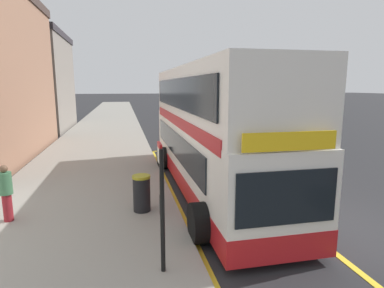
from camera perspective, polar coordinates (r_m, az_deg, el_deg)
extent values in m
plane|color=#28282B|center=(39.47, -4.16, 4.85)|extent=(260.00, 260.00, 0.00)
cube|color=gray|center=(39.11, -14.40, 4.61)|extent=(6.00, 76.00, 0.14)
cube|color=white|center=(11.73, 3.15, -1.45)|extent=(2.41, 11.37, 2.30)
cube|color=white|center=(11.49, 3.25, 8.85)|extent=(2.39, 11.15, 1.90)
cube|color=red|center=(11.93, 3.11, -5.45)|extent=(2.43, 11.39, 0.60)
cube|color=#B2191E|center=(11.55, 3.21, 4.24)|extent=(2.44, 10.46, 0.36)
cube|color=black|center=(11.80, -3.10, 0.10)|extent=(0.04, 9.10, 0.90)
cube|color=black|center=(11.22, -2.86, 9.08)|extent=(0.04, 10.01, 1.00)
cube|color=black|center=(6.54, 16.69, -9.25)|extent=(2.12, 0.04, 1.10)
cube|color=yellow|center=(6.26, 17.21, 0.47)|extent=(1.93, 0.04, 0.36)
cylinder|color=black|center=(7.89, 1.83, -13.93)|extent=(0.56, 1.00, 1.00)
cylinder|color=black|center=(8.84, 18.72, -11.76)|extent=(0.56, 1.00, 1.00)
cylinder|color=black|center=(14.67, -5.03, -2.49)|extent=(0.56, 1.00, 1.00)
cylinder|color=black|center=(15.20, 4.71, -2.03)|extent=(0.56, 1.00, 1.00)
cube|color=yellow|center=(11.90, -3.97, -8.00)|extent=(0.16, 14.19, 0.01)
cube|color=yellow|center=(12.65, 9.70, -7.00)|extent=(0.16, 14.19, 0.01)
cube|color=yellow|center=(18.83, -2.54, -1.13)|extent=(3.16, 0.16, 0.01)
cylinder|color=black|center=(6.24, -5.33, -12.05)|extent=(0.09, 0.09, 2.46)
cube|color=silver|center=(6.17, -5.78, -2.09)|extent=(0.05, 0.42, 0.30)
cube|color=red|center=(6.13, -5.82, -0.26)|extent=(0.05, 0.42, 0.10)
cube|color=black|center=(6.31, -5.46, -11.12)|extent=(0.06, 0.28, 0.40)
cube|color=gray|center=(31.12, -29.67, 9.20)|extent=(8.84, 9.27, 7.71)
cube|color=#383338|center=(31.41, -30.36, 16.68)|extent=(9.02, 9.45, 0.50)
cube|color=maroon|center=(50.60, -0.53, 6.82)|extent=(1.76, 4.20, 0.72)
cube|color=black|center=(50.47, -0.51, 7.56)|extent=(1.52, 1.90, 0.60)
cylinder|color=black|center=(51.72, -1.84, 6.49)|extent=(0.22, 0.60, 0.60)
cylinder|color=black|center=(52.09, 0.19, 6.53)|extent=(0.22, 0.60, 0.60)
cylinder|color=black|center=(49.17, -1.29, 6.30)|extent=(0.22, 0.60, 0.60)
cylinder|color=black|center=(49.56, 0.84, 6.33)|extent=(0.22, 0.60, 0.60)
cylinder|color=maroon|center=(10.06, -30.15, -9.81)|extent=(0.24, 0.24, 0.75)
cylinder|color=#3F724C|center=(9.87, -30.50, -6.11)|extent=(0.34, 0.34, 0.60)
sphere|color=brown|center=(9.77, -30.71, -3.85)|extent=(0.20, 0.20, 0.20)
cylinder|color=black|center=(9.48, -9.00, -8.93)|extent=(0.50, 0.50, 0.99)
cylinder|color=#A5991E|center=(9.32, -9.10, -5.82)|extent=(0.52, 0.52, 0.08)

